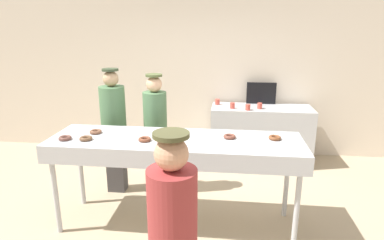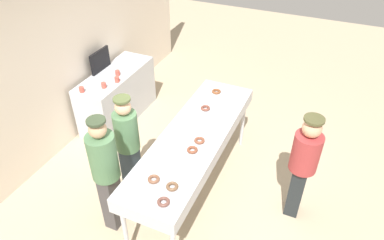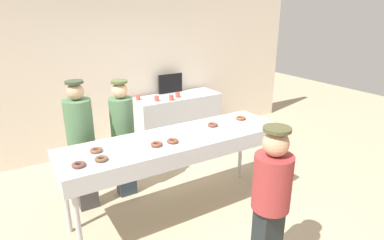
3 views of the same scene
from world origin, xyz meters
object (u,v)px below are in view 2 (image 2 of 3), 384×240
object	(u,v)px
chocolate_donut_4	(172,186)
chocolate_donut_5	(205,108)
chocolate_donut_6	(192,150)
worker_baker	(128,145)
fryer_conveyor	(194,140)
chocolate_donut_1	(164,202)
chocolate_donut_3	(154,179)
prep_counter	(118,96)
chocolate_donut_2	(216,91)
paper_cup_2	(104,85)
menu_display	(100,61)
chocolate_donut_0	(199,141)
worker_assistant	(106,170)
paper_cup_0	(82,90)
customer_waiting	(303,162)
paper_cup_3	(117,80)
paper_cup_1	(118,73)

from	to	relation	value
chocolate_donut_4	chocolate_donut_5	xyz separation A→B (m)	(1.53, 0.24, 0.00)
chocolate_donut_6	worker_baker	distance (m)	0.90
fryer_conveyor	chocolate_donut_1	size ratio (longest dim) A/B	20.18
chocolate_donut_3	chocolate_donut_1	bearing A→B (deg)	-134.00
worker_baker	prep_counter	bearing A→B (deg)	-133.00
chocolate_donut_2	chocolate_donut_6	size ratio (longest dim) A/B	1.00
chocolate_donut_1	prep_counter	bearing A→B (deg)	43.59
chocolate_donut_3	paper_cup_2	world-z (taller)	chocolate_donut_3
chocolate_donut_2	chocolate_donut_3	world-z (taller)	same
fryer_conveyor	menu_display	xyz separation A→B (m)	(1.11, 2.26, 0.18)
chocolate_donut_3	menu_display	xyz separation A→B (m)	(2.04, 2.18, 0.06)
chocolate_donut_6	chocolate_donut_0	bearing A→B (deg)	-2.85
paper_cup_2	worker_baker	bearing A→B (deg)	-132.85
chocolate_donut_4	chocolate_donut_5	world-z (taller)	same
chocolate_donut_0	chocolate_donut_4	distance (m)	0.83
worker_assistant	chocolate_donut_4	bearing A→B (deg)	97.83
chocolate_donut_4	chocolate_donut_5	bearing A→B (deg)	8.83
chocolate_donut_5	prep_counter	bearing A→B (deg)	74.75
prep_counter	paper_cup_0	size ratio (longest dim) A/B	17.55
customer_waiting	prep_counter	xyz separation A→B (m)	(0.90, 3.39, -0.43)
chocolate_donut_2	chocolate_donut_6	distance (m)	1.40
fryer_conveyor	paper_cup_3	xyz separation A→B (m)	(0.87, 1.78, 0.04)
chocolate_donut_2	worker_baker	distance (m)	1.62
fryer_conveyor	prep_counter	xyz separation A→B (m)	(1.11, 2.00, -0.48)
paper_cup_0	chocolate_donut_3	bearing A→B (deg)	-122.69
customer_waiting	paper_cup_2	xyz separation A→B (m)	(0.42, 3.25, 0.09)
chocolate_donut_4	chocolate_donut_6	xyz separation A→B (m)	(0.63, 0.04, 0.00)
chocolate_donut_1	menu_display	xyz separation A→B (m)	(2.28, 2.43, 0.06)
chocolate_donut_2	chocolate_donut_6	bearing A→B (deg)	-171.31
worker_baker	paper_cup_2	world-z (taller)	worker_baker
customer_waiting	paper_cup_3	size ratio (longest dim) A/B	16.87
chocolate_donut_2	paper_cup_3	size ratio (longest dim) A/B	1.46
chocolate_donut_3	chocolate_donut_4	world-z (taller)	same
paper_cup_1	chocolate_donut_2	bearing A→B (deg)	-89.74
chocolate_donut_2	menu_display	world-z (taller)	menu_display
chocolate_donut_1	chocolate_donut_3	xyz separation A→B (m)	(0.24, 0.25, 0.00)
chocolate_donut_4	customer_waiting	xyz separation A→B (m)	(1.15, -1.23, -0.17)
paper_cup_1	worker_baker	bearing A→B (deg)	-142.29
chocolate_donut_4	chocolate_donut_6	distance (m)	0.64
chocolate_donut_0	chocolate_donut_6	xyz separation A→B (m)	(-0.20, 0.01, 0.00)
chocolate_donut_3	paper_cup_2	size ratio (longest dim) A/B	1.46
fryer_conveyor	chocolate_donut_3	bearing A→B (deg)	175.21
chocolate_donut_1	paper_cup_2	bearing A→B (deg)	48.63
chocolate_donut_6	chocolate_donut_3	bearing A→B (deg)	162.83
paper_cup_2	paper_cup_1	bearing A→B (deg)	3.54
fryer_conveyor	paper_cup_0	bearing A→B (deg)	79.99
prep_counter	paper_cup_1	bearing A→B (deg)	-114.27
customer_waiting	paper_cup_1	world-z (taller)	customer_waiting
customer_waiting	paper_cup_2	distance (m)	3.28
chocolate_donut_5	paper_cup_1	world-z (taller)	chocolate_donut_5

